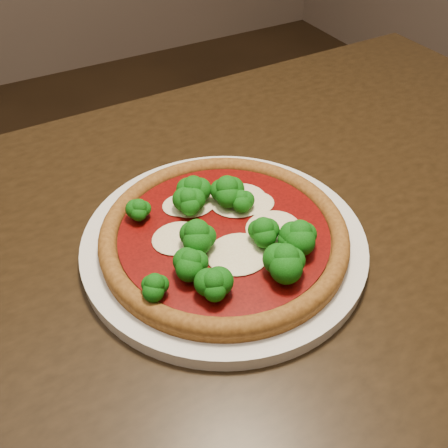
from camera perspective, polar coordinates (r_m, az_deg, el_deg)
floor at (r=1.36m, az=-12.60°, el=-21.34°), size 4.00×4.00×0.00m
dining_table at (r=0.73m, az=2.47°, el=-5.47°), size 1.29×0.80×0.75m
plate at (r=0.62m, az=0.00°, el=-2.11°), size 0.35×0.35×0.02m
pizza at (r=0.60m, az=0.10°, el=-0.97°), size 0.30×0.30×0.06m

